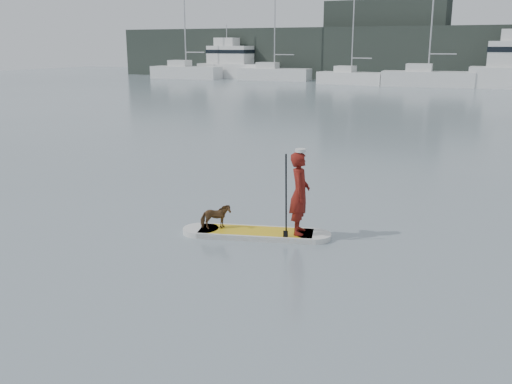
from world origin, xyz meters
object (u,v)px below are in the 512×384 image
at_px(paddler, 300,193).
at_px(motor_yacht_b, 234,63).
at_px(paddleboard, 256,233).
at_px(sailboat_a, 186,71).
at_px(sailboat_c, 351,77).
at_px(sailboat_d, 427,77).
at_px(dog, 216,217).
at_px(sailboat_b, 274,73).

bearing_deg(paddler, motor_yacht_b, 11.91).
distance_m(paddleboard, sailboat_a, 59.67).
distance_m(sailboat_c, sailboat_d, 7.76).
xyz_separation_m(paddler, motor_yacht_b, (-30.32, 52.26, 0.79)).
bearing_deg(paddler, dog, 89.42).
distance_m(sailboat_c, motor_yacht_b, 16.98).
xyz_separation_m(paddleboard, sailboat_d, (-5.31, 48.44, 0.87)).
relative_size(paddler, dog, 2.73).
bearing_deg(sailboat_a, sailboat_d, -6.23).
bearing_deg(motor_yacht_b, sailboat_b, -15.38).
height_order(dog, motor_yacht_b, motor_yacht_b).
bearing_deg(motor_yacht_b, sailboat_c, -13.44).
bearing_deg(sailboat_c, sailboat_d, 6.34).
bearing_deg(sailboat_c, paddleboard, -70.84).
xyz_separation_m(dog, sailboat_a, (-33.31, 49.19, 0.47)).
height_order(sailboat_c, motor_yacht_b, sailboat_c).
bearing_deg(sailboat_d, motor_yacht_b, 163.56).
distance_m(sailboat_b, motor_yacht_b, 6.68).
relative_size(paddleboard, sailboat_d, 0.24).
bearing_deg(sailboat_d, paddleboard, -90.52).
bearing_deg(paddleboard, sailboat_c, 87.55).
distance_m(paddler, sailboat_a, 59.96).
xyz_separation_m(paddleboard, sailboat_c, (-13.06, 48.12, 0.68)).
relative_size(paddleboard, sailboat_a, 0.26).
distance_m(paddler, sailboat_b, 55.74).
xyz_separation_m(paddler, dog, (-1.77, -0.56, -0.62)).
height_order(paddler, sailboat_d, sailboat_d).
bearing_deg(paddler, paddleboard, 89.42).
xyz_separation_m(paddleboard, paddler, (0.90, 0.29, 0.95)).
distance_m(paddleboard, dog, 0.97).
distance_m(paddler, motor_yacht_b, 60.42).
bearing_deg(paddleboard, motor_yacht_b, 101.61).
distance_m(sailboat_a, sailboat_c, 21.13).
distance_m(paddleboard, motor_yacht_b, 60.25).
distance_m(dog, sailboat_d, 48.92).
relative_size(paddleboard, sailboat_b, 0.26).
height_order(paddler, sailboat_a, sailboat_a).
bearing_deg(sailboat_b, motor_yacht_b, 157.29).
relative_size(sailboat_b, motor_yacht_b, 1.27).
relative_size(paddler, sailboat_d, 0.14).
bearing_deg(motor_yacht_b, sailboat_a, -140.93).
relative_size(sailboat_b, sailboat_d, 0.95).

